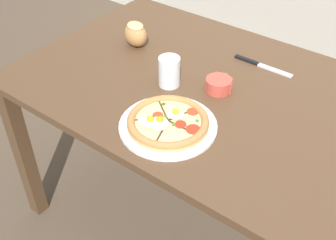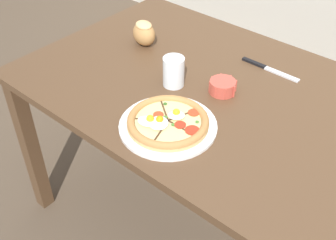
# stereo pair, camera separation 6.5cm
# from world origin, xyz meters

# --- Properties ---
(ground_plane) EXTENTS (12.00, 12.00, 0.00)m
(ground_plane) POSITION_xyz_m (0.00, 0.00, 0.00)
(ground_plane) COLOR brown
(dining_table) EXTENTS (1.57, 0.92, 0.76)m
(dining_table) POSITION_xyz_m (0.00, 0.00, 0.67)
(dining_table) COLOR #513823
(dining_table) RESTS_ON ground_plane
(pizza) EXTENTS (0.31, 0.31, 0.05)m
(pizza) POSITION_xyz_m (-0.07, -0.27, 0.78)
(pizza) COLOR white
(pizza) RESTS_ON dining_table
(ramekin_bowl) EXTENTS (0.10, 0.10, 0.05)m
(ramekin_bowl) POSITION_xyz_m (-0.05, 0.00, 0.78)
(ramekin_bowl) COLOR #C64C3D
(ramekin_bowl) RESTS_ON dining_table
(bread_piece_near) EXTENTS (0.13, 0.11, 0.10)m
(bread_piece_near) POSITION_xyz_m (-0.49, 0.07, 0.81)
(bread_piece_near) COLOR #B27F47
(bread_piece_near) RESTS_ON dining_table
(knife_main) EXTENTS (0.24, 0.02, 0.01)m
(knife_main) POSITION_xyz_m (0.00, 0.23, 0.76)
(knife_main) COLOR silver
(knife_main) RESTS_ON dining_table
(water_glass) EXTENTS (0.08, 0.08, 0.11)m
(water_glass) POSITION_xyz_m (-0.21, -0.07, 0.81)
(water_glass) COLOR white
(water_glass) RESTS_ON dining_table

